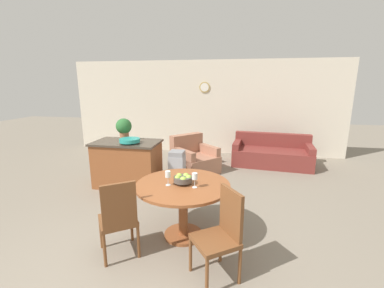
% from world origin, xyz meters
% --- Properties ---
extents(ground_plane, '(24.00, 24.00, 0.00)m').
position_xyz_m(ground_plane, '(0.00, 0.00, 0.00)').
color(ground_plane, gray).
extents(wall_back, '(8.00, 0.09, 2.70)m').
position_xyz_m(wall_back, '(0.00, 5.29, 1.35)').
color(wall_back, beige).
rests_on(wall_back, ground_plane).
extents(dining_table, '(1.24, 1.24, 0.76)m').
position_xyz_m(dining_table, '(0.37, 0.83, 0.59)').
color(dining_table, brown).
rests_on(dining_table, ground_plane).
extents(dining_chair_near_left, '(0.59, 0.59, 0.98)m').
position_xyz_m(dining_chair_near_left, '(-0.28, 0.27, 0.53)').
color(dining_chair_near_left, brown).
rests_on(dining_chair_near_left, ground_plane).
extents(dining_chair_near_right, '(0.59, 0.59, 0.98)m').
position_xyz_m(dining_chair_near_right, '(0.93, 0.18, 0.53)').
color(dining_chair_near_right, brown).
rests_on(dining_chair_near_right, ground_plane).
extents(fruit_bowl, '(0.24, 0.24, 0.13)m').
position_xyz_m(fruit_bowl, '(0.37, 0.83, 0.83)').
color(fruit_bowl, '#4C4742').
rests_on(fruit_bowl, dining_table).
extents(wine_glass_left, '(0.07, 0.07, 0.19)m').
position_xyz_m(wine_glass_left, '(0.19, 0.75, 0.90)').
color(wine_glass_left, silver).
rests_on(wine_glass_left, dining_table).
extents(wine_glass_right, '(0.07, 0.07, 0.19)m').
position_xyz_m(wine_glass_right, '(0.54, 0.74, 0.90)').
color(wine_glass_right, silver).
rests_on(wine_glass_right, dining_table).
extents(kitchen_island, '(1.31, 0.77, 0.92)m').
position_xyz_m(kitchen_island, '(-1.13, 2.41, 0.46)').
color(kitchen_island, brown).
rests_on(kitchen_island, ground_plane).
extents(teal_bowl, '(0.39, 0.39, 0.09)m').
position_xyz_m(teal_bowl, '(-1.00, 2.28, 0.97)').
color(teal_bowl, teal).
rests_on(teal_bowl, kitchen_island).
extents(potted_plant, '(0.32, 0.32, 0.43)m').
position_xyz_m(potted_plant, '(-1.26, 2.60, 1.16)').
color(potted_plant, '#A36642').
rests_on(potted_plant, kitchen_island).
extents(trash_bin, '(0.29, 0.30, 0.75)m').
position_xyz_m(trash_bin, '(-0.12, 2.47, 0.37)').
color(trash_bin, '#9E9EA3').
rests_on(trash_bin, ground_plane).
extents(couch, '(2.00, 1.11, 0.77)m').
position_xyz_m(couch, '(1.91, 4.35, 0.27)').
color(couch, maroon).
rests_on(couch, ground_plane).
extents(armchair, '(1.24, 1.24, 0.85)m').
position_xyz_m(armchair, '(0.04, 3.48, 0.29)').
color(armchair, '#A87056').
rests_on(armchair, ground_plane).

